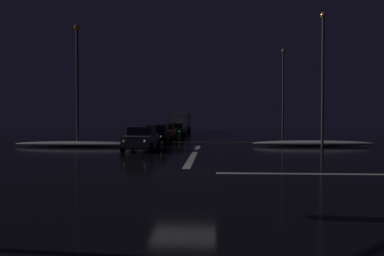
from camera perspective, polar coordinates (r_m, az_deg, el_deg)
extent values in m
cube|color=black|center=(15.11, -1.24, -6.88)|extent=(120.00, 120.00, 0.10)
cube|color=white|center=(23.08, 0.31, -3.88)|extent=(0.35, 13.78, 0.01)
cube|color=yellow|center=(34.64, 1.28, -2.12)|extent=(22.00, 0.15, 0.01)
ellipsoid|color=white|center=(30.33, -16.10, -2.29)|extent=(10.40, 1.50, 0.41)
ellipsoid|color=white|center=(31.03, 17.56, -2.19)|extent=(9.29, 1.50, 0.44)
cube|color=slate|center=(25.84, -7.54, -1.84)|extent=(1.80, 4.20, 0.70)
cube|color=black|center=(26.01, -7.46, -0.45)|extent=(1.60, 2.00, 0.55)
cylinder|color=black|center=(24.19, -6.12, -2.89)|extent=(0.22, 0.64, 0.64)
cylinder|color=black|center=(24.54, -10.28, -2.85)|extent=(0.22, 0.64, 0.64)
cylinder|color=black|center=(27.24, -5.07, -2.41)|extent=(0.22, 0.64, 0.64)
cylinder|color=black|center=(27.56, -8.78, -2.38)|extent=(0.22, 0.64, 0.64)
sphere|color=#F9EFC6|center=(23.64, -6.95, -2.02)|extent=(0.22, 0.22, 0.22)
sphere|color=#F9EFC6|center=(23.91, -10.02, -2.00)|extent=(0.22, 0.22, 0.22)
cube|color=black|center=(32.15, -5.22, -1.21)|extent=(1.80, 4.20, 0.70)
cube|color=black|center=(32.32, -5.17, -0.08)|extent=(1.60, 2.00, 0.55)
cylinder|color=black|center=(30.51, -3.97, -2.00)|extent=(0.22, 0.64, 0.64)
cylinder|color=black|center=(30.79, -7.30, -1.98)|extent=(0.22, 0.64, 0.64)
cylinder|color=black|center=(33.58, -3.31, -1.69)|extent=(0.22, 0.64, 0.64)
cylinder|color=black|center=(33.84, -6.34, -1.67)|extent=(0.22, 0.64, 0.64)
sphere|color=#F9EFC6|center=(29.96, -4.58, -1.30)|extent=(0.22, 0.22, 0.22)
sphere|color=#F9EFC6|center=(30.16, -7.03, -1.29)|extent=(0.22, 0.22, 0.22)
cube|color=#C66014|center=(37.94, -4.04, -0.81)|extent=(1.80, 4.20, 0.70)
cube|color=black|center=(38.12, -4.00, 0.14)|extent=(1.60, 2.00, 0.55)
cylinder|color=black|center=(36.31, -2.93, -1.46)|extent=(0.22, 0.64, 0.64)
cylinder|color=black|center=(36.55, -5.74, -1.44)|extent=(0.22, 0.64, 0.64)
cylinder|color=black|center=(39.39, -2.45, -1.23)|extent=(0.22, 0.64, 0.64)
cylinder|color=black|center=(39.61, -5.04, -1.22)|extent=(0.22, 0.64, 0.64)
sphere|color=#F9EFC6|center=(35.76, -3.43, -0.86)|extent=(0.22, 0.22, 0.22)
sphere|color=#F9EFC6|center=(35.93, -5.49, -0.85)|extent=(0.22, 0.22, 0.22)
cube|color=#14512D|center=(43.74, -2.44, -0.51)|extent=(1.80, 4.20, 0.70)
cube|color=black|center=(43.93, -2.41, 0.31)|extent=(1.60, 2.00, 0.55)
cylinder|color=black|center=(42.13, -1.43, -1.06)|extent=(0.22, 0.64, 0.64)
cylinder|color=black|center=(42.32, -3.86, -1.05)|extent=(0.22, 0.64, 0.64)
cylinder|color=black|center=(45.22, -1.11, -0.89)|extent=(0.22, 0.64, 0.64)
cylinder|color=black|center=(45.39, -3.38, -0.89)|extent=(0.22, 0.64, 0.64)
sphere|color=#F9EFC6|center=(41.57, -1.83, -0.54)|extent=(0.22, 0.22, 0.22)
sphere|color=#F9EFC6|center=(41.71, -3.61, -0.54)|extent=(0.22, 0.22, 0.22)
cube|color=silver|center=(49.29, -2.34, -0.30)|extent=(1.80, 4.20, 0.70)
cube|color=black|center=(49.48, -2.32, 0.43)|extent=(1.60, 2.00, 0.55)
cylinder|color=black|center=(47.68, -1.44, -0.78)|extent=(0.22, 0.64, 0.64)
cylinder|color=black|center=(47.86, -3.59, -0.77)|extent=(0.22, 0.64, 0.64)
cylinder|color=black|center=(50.77, -1.16, -0.64)|extent=(0.22, 0.64, 0.64)
cylinder|color=black|center=(50.94, -3.18, -0.64)|extent=(0.22, 0.64, 0.64)
sphere|color=#F9EFC6|center=(47.12, -1.80, -0.31)|extent=(0.22, 0.22, 0.22)
sphere|color=#F9EFC6|center=(47.25, -3.37, -0.31)|extent=(0.22, 0.22, 0.22)
cube|color=beige|center=(53.31, -2.01, 0.86)|extent=(2.40, 2.20, 2.30)
cube|color=silver|center=(57.79, -1.61, 1.05)|extent=(2.40, 5.00, 2.60)
cylinder|color=black|center=(53.83, -0.68, -0.36)|extent=(0.28, 0.96, 0.96)
cylinder|color=black|center=(54.05, -3.22, -0.35)|extent=(0.28, 0.96, 0.96)
cylinder|color=black|center=(58.52, -0.37, -0.22)|extent=(0.28, 0.96, 0.96)
cylinder|color=black|center=(58.72, -2.71, -0.21)|extent=(0.28, 0.96, 0.96)
sphere|color=#F9EFC6|center=(52.10, -1.20, 0.19)|extent=(0.26, 0.26, 0.26)
sphere|color=#F9EFC6|center=(52.26, -3.06, 0.19)|extent=(0.26, 0.26, 0.26)
cylinder|color=#424247|center=(45.35, 13.39, 4.83)|extent=(0.20, 0.20, 9.74)
sphere|color=#F9AD47|center=(45.94, 13.43, 11.13)|extent=(0.44, 0.44, 0.44)
cylinder|color=#424247|center=(29.77, 18.88, 6.37)|extent=(0.20, 0.20, 9.49)
sphere|color=#F9AD47|center=(30.60, 18.96, 15.59)|extent=(0.44, 0.44, 0.44)
cylinder|color=#424247|center=(30.45, -16.69, 5.67)|extent=(0.20, 0.20, 8.85)
sphere|color=#F9AD47|center=(31.14, -16.75, 14.15)|extent=(0.44, 0.44, 0.44)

